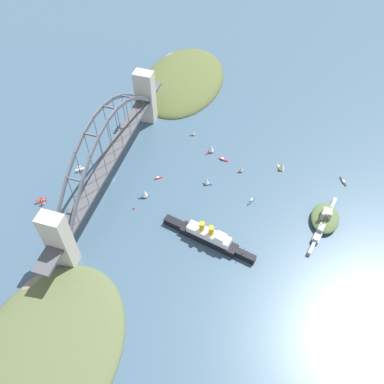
{
  "coord_description": "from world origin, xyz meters",
  "views": [
    {
      "loc": [
        234.26,
        151.04,
        301.56
      ],
      "look_at": [
        0.0,
        80.39,
        8.0
      ],
      "focal_mm": 38.51,
      "sensor_mm": 36.0,
      "label": 1
    }
  ],
  "objects_px": {
    "small_boat_4": "(343,181)",
    "fort_island_mid_harbor": "(325,218)",
    "small_boat_8": "(207,181)",
    "seaplane_second_in_formation": "(41,201)",
    "ocean_liner": "(208,237)",
    "channel_marker_buoy": "(134,208)",
    "small_boat_7": "(223,159)",
    "harbor_arch_bridge": "(109,156)",
    "small_boat_2": "(144,193)",
    "small_boat_9": "(251,201)",
    "naval_cruiser": "(323,224)",
    "seaplane_taxiing_near_bridge": "(80,169)",
    "small_boat_1": "(193,133)",
    "small_boat_5": "(211,148)",
    "small_boat_0": "(158,178)",
    "small_boat_6": "(282,166)",
    "small_boat_3": "(241,169)"
  },
  "relations": [
    {
      "from": "harbor_arch_bridge",
      "to": "seaplane_taxiing_near_bridge",
      "type": "bearing_deg",
      "value": -91.52
    },
    {
      "from": "small_boat_1",
      "to": "channel_marker_buoy",
      "type": "height_order",
      "value": "small_boat_1"
    },
    {
      "from": "fort_island_mid_harbor",
      "to": "ocean_liner",
      "type": "bearing_deg",
      "value": -61.72
    },
    {
      "from": "small_boat_0",
      "to": "small_boat_2",
      "type": "distance_m",
      "value": 26.28
    },
    {
      "from": "small_boat_8",
      "to": "ocean_liner",
      "type": "bearing_deg",
      "value": 16.75
    },
    {
      "from": "seaplane_taxiing_near_bridge",
      "to": "harbor_arch_bridge",
      "type": "bearing_deg",
      "value": 88.48
    },
    {
      "from": "fort_island_mid_harbor",
      "to": "channel_marker_buoy",
      "type": "height_order",
      "value": "fort_island_mid_harbor"
    },
    {
      "from": "small_boat_6",
      "to": "fort_island_mid_harbor",
      "type": "bearing_deg",
      "value": 41.76
    },
    {
      "from": "fort_island_mid_harbor",
      "to": "small_boat_1",
      "type": "relative_size",
      "value": 5.19
    },
    {
      "from": "ocean_liner",
      "to": "small_boat_6",
      "type": "relative_size",
      "value": 7.84
    },
    {
      "from": "fort_island_mid_harbor",
      "to": "small_boat_6",
      "type": "distance_m",
      "value": 70.21
    },
    {
      "from": "small_boat_0",
      "to": "small_boat_6",
      "type": "relative_size",
      "value": 0.65
    },
    {
      "from": "harbor_arch_bridge",
      "to": "small_boat_9",
      "type": "bearing_deg",
      "value": 94.89
    },
    {
      "from": "small_boat_3",
      "to": "ocean_liner",
      "type": "bearing_deg",
      "value": -6.21
    },
    {
      "from": "naval_cruiser",
      "to": "small_boat_9",
      "type": "height_order",
      "value": "naval_cruiser"
    },
    {
      "from": "small_boat_6",
      "to": "small_boat_7",
      "type": "height_order",
      "value": "small_boat_6"
    },
    {
      "from": "small_boat_0",
      "to": "small_boat_8",
      "type": "bearing_deg",
      "value": 98.13
    },
    {
      "from": "small_boat_1",
      "to": "channel_marker_buoy",
      "type": "xyz_separation_m",
      "value": [
        112.04,
        -23.75,
        -2.03
      ]
    },
    {
      "from": "small_boat_4",
      "to": "seaplane_second_in_formation",
      "type": "bearing_deg",
      "value": -68.18
    },
    {
      "from": "harbor_arch_bridge",
      "to": "small_boat_8",
      "type": "xyz_separation_m",
      "value": [
        -20.39,
        88.91,
        -27.32
      ]
    },
    {
      "from": "small_boat_1",
      "to": "small_boat_7",
      "type": "distance_m",
      "value": 48.33
    },
    {
      "from": "ocean_liner",
      "to": "channel_marker_buoy",
      "type": "height_order",
      "value": "ocean_liner"
    },
    {
      "from": "channel_marker_buoy",
      "to": "naval_cruiser",
      "type": "bearing_deg",
      "value": 100.26
    },
    {
      "from": "harbor_arch_bridge",
      "to": "seaplane_second_in_formation",
      "type": "distance_m",
      "value": 75.68
    },
    {
      "from": "seaplane_second_in_formation",
      "to": "small_boat_4",
      "type": "distance_m",
      "value": 288.73
    },
    {
      "from": "harbor_arch_bridge",
      "to": "small_boat_5",
      "type": "bearing_deg",
      "value": 128.25
    },
    {
      "from": "small_boat_1",
      "to": "small_boat_9",
      "type": "bearing_deg",
      "value": 47.45
    },
    {
      "from": "small_boat_4",
      "to": "fort_island_mid_harbor",
      "type": "bearing_deg",
      "value": -14.46
    },
    {
      "from": "small_boat_4",
      "to": "harbor_arch_bridge",
      "type": "bearing_deg",
      "value": -74.18
    },
    {
      "from": "small_boat_6",
      "to": "channel_marker_buoy",
      "type": "bearing_deg",
      "value": -53.98
    },
    {
      "from": "small_boat_1",
      "to": "small_boat_4",
      "type": "distance_m",
      "value": 160.79
    },
    {
      "from": "small_boat_1",
      "to": "small_boat_4",
      "type": "height_order",
      "value": "small_boat_1"
    },
    {
      "from": "seaplane_second_in_formation",
      "to": "small_boat_8",
      "type": "relative_size",
      "value": 1.09
    },
    {
      "from": "harbor_arch_bridge",
      "to": "small_boat_2",
      "type": "distance_m",
      "value": 47.57
    },
    {
      "from": "harbor_arch_bridge",
      "to": "small_boat_2",
      "type": "xyz_separation_m",
      "value": [
        12.01,
        37.46,
        -26.74
      ]
    },
    {
      "from": "fort_island_mid_harbor",
      "to": "small_boat_4",
      "type": "height_order",
      "value": "fort_island_mid_harbor"
    },
    {
      "from": "small_boat_7",
      "to": "small_boat_9",
      "type": "xyz_separation_m",
      "value": [
        44.87,
        38.36,
        -0.01
      ]
    },
    {
      "from": "seaplane_second_in_formation",
      "to": "small_boat_2",
      "type": "relative_size",
      "value": 0.95
    },
    {
      "from": "fort_island_mid_harbor",
      "to": "small_boat_8",
      "type": "bearing_deg",
      "value": -96.17
    },
    {
      "from": "small_boat_2",
      "to": "small_boat_4",
      "type": "xyz_separation_m",
      "value": [
        -73.15,
        178.29,
        -4.03
      ]
    },
    {
      "from": "small_boat_1",
      "to": "small_boat_5",
      "type": "relative_size",
      "value": 0.61
    },
    {
      "from": "harbor_arch_bridge",
      "to": "small_boat_7",
      "type": "xyz_separation_m",
      "value": [
        -56.4,
        96.52,
        -30.6
      ]
    },
    {
      "from": "small_boat_3",
      "to": "small_boat_5",
      "type": "height_order",
      "value": "small_boat_5"
    },
    {
      "from": "small_boat_7",
      "to": "fort_island_mid_harbor",
      "type": "bearing_deg",
      "value": 65.44
    },
    {
      "from": "seaplane_taxiing_near_bridge",
      "to": "small_boat_7",
      "type": "xyz_separation_m",
      "value": [
        -55.44,
        132.81,
        -0.96
      ]
    },
    {
      "from": "ocean_liner",
      "to": "seaplane_taxiing_near_bridge",
      "type": "height_order",
      "value": "ocean_liner"
    },
    {
      "from": "small_boat_3",
      "to": "small_boat_6",
      "type": "relative_size",
      "value": 0.7
    },
    {
      "from": "channel_marker_buoy",
      "to": "fort_island_mid_harbor",
      "type": "bearing_deg",
      "value": 102.24
    },
    {
      "from": "ocean_liner",
      "to": "seaplane_second_in_formation",
      "type": "bearing_deg",
      "value": -88.7
    },
    {
      "from": "small_boat_1",
      "to": "naval_cruiser",
      "type": "bearing_deg",
      "value": 60.65
    }
  ]
}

